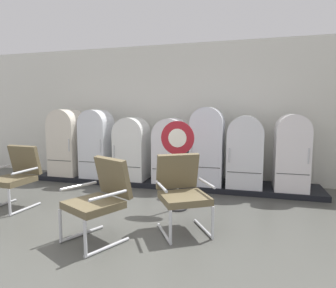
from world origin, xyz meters
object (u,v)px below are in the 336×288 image
at_px(refrigerator_5, 245,150).
at_px(armchair_center, 100,195).
at_px(armchair_right, 182,189).
at_px(refrigerator_0, 67,140).
at_px(refrigerator_1, 97,141).
at_px(refrigerator_3, 171,149).
at_px(refrigerator_2, 132,147).
at_px(armchair_left, 16,173).
at_px(refrigerator_6, 291,150).
at_px(sign_stand, 178,163).
at_px(refrigerator_4, 207,144).

height_order(refrigerator_5, armchair_center, refrigerator_5).
bearing_deg(armchair_right, armchair_center, -148.26).
height_order(refrigerator_0, refrigerator_1, refrigerator_0).
xyz_separation_m(refrigerator_3, armchair_center, (-0.19, -2.75, -0.24)).
relative_size(refrigerator_2, armchair_left, 1.33).
relative_size(refrigerator_1, refrigerator_6, 1.06).
distance_m(armchair_right, sign_stand, 0.85).
relative_size(refrigerator_5, armchair_right, 1.38).
height_order(refrigerator_0, refrigerator_5, refrigerator_0).
relative_size(refrigerator_5, armchair_left, 1.38).
height_order(refrigerator_4, refrigerator_5, refrigerator_4).
relative_size(refrigerator_0, refrigerator_3, 1.14).
distance_m(refrigerator_0, sign_stand, 3.37).
bearing_deg(armchair_center, sign_stand, 63.66).
bearing_deg(armchair_left, armchair_right, -3.75).
bearing_deg(sign_stand, refrigerator_4, 78.11).
distance_m(refrigerator_1, refrigerator_2, 0.87).
height_order(refrigerator_0, refrigerator_6, refrigerator_0).
xyz_separation_m(armchair_left, armchair_right, (2.94, -0.19, 0.00)).
height_order(refrigerator_0, armchair_right, refrigerator_0).
xyz_separation_m(refrigerator_5, sign_stand, (-1.05, -1.41, -0.07)).
xyz_separation_m(refrigerator_4, refrigerator_5, (0.75, 0.02, -0.10)).
bearing_deg(sign_stand, refrigerator_0, 155.34).
relative_size(refrigerator_2, sign_stand, 0.93).
relative_size(refrigerator_4, refrigerator_6, 1.09).
relative_size(armchair_right, armchair_center, 1.00).
bearing_deg(refrigerator_5, refrigerator_6, -0.02).
height_order(refrigerator_3, refrigerator_5, refrigerator_5).
xyz_separation_m(refrigerator_3, armchair_right, (0.73, -2.17, -0.24)).
bearing_deg(refrigerator_4, armchair_left, -146.39).
relative_size(refrigerator_6, sign_stand, 0.99).
distance_m(refrigerator_1, refrigerator_5, 3.30).
distance_m(refrigerator_4, refrigerator_5, 0.76).
bearing_deg(refrigerator_4, refrigerator_1, -179.88).
bearing_deg(armchair_left, armchair_center, -20.77).
distance_m(refrigerator_2, refrigerator_5, 2.44).
relative_size(refrigerator_0, refrigerator_6, 1.06).
relative_size(refrigerator_1, refrigerator_5, 1.08).
relative_size(refrigerator_6, armchair_left, 1.41).
bearing_deg(armchair_center, armchair_right, 31.74).
xyz_separation_m(refrigerator_2, sign_stand, (1.39, -1.40, -0.04)).
bearing_deg(armchair_center, refrigerator_0, 130.85).
height_order(refrigerator_4, refrigerator_6, refrigerator_4).
bearing_deg(armchair_left, refrigerator_6, 23.54).
bearing_deg(sign_stand, refrigerator_5, 53.45).
distance_m(refrigerator_4, armchair_left, 3.60).
xyz_separation_m(refrigerator_3, armchair_left, (-2.21, -1.98, -0.24)).
distance_m(armchair_left, armchair_right, 2.94).
bearing_deg(refrigerator_3, sign_stand, -71.07).
bearing_deg(refrigerator_1, refrigerator_4, 0.12).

